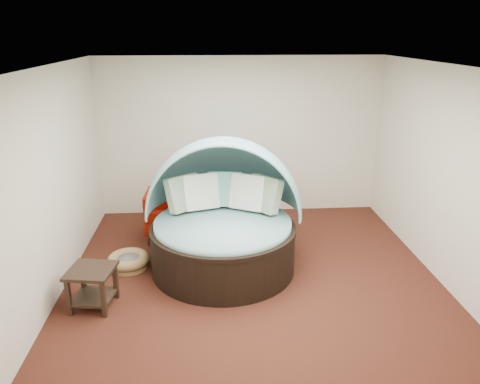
{
  "coord_description": "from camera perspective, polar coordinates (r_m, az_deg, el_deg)",
  "views": [
    {
      "loc": [
        -0.56,
        -5.67,
        3.19
      ],
      "look_at": [
        -0.13,
        0.6,
        1.02
      ],
      "focal_mm": 35.0,
      "sensor_mm": 36.0,
      "label": 1
    }
  ],
  "objects": [
    {
      "name": "red_armchair",
      "position": [
        7.61,
        -9.15,
        -3.0
      ],
      "size": [
        0.7,
        0.7,
        0.79
      ],
      "rotation": [
        0.0,
        0.0,
        -0.04
      ],
      "color": "black",
      "rests_on": "floor"
    },
    {
      "name": "canopy_daybed",
      "position": [
        6.47,
        -2.05,
        -2.13
      ],
      "size": [
        2.28,
        2.19,
        1.84
      ],
      "rotation": [
        0.0,
        0.0,
        -0.1
      ],
      "color": "black",
      "rests_on": "floor"
    },
    {
      "name": "side_table",
      "position": [
        6.0,
        -17.58,
        -10.46
      ],
      "size": [
        0.6,
        0.6,
        0.51
      ],
      "rotation": [
        0.0,
        0.0,
        -0.16
      ],
      "color": "black",
      "rests_on": "floor"
    },
    {
      "name": "ceiling",
      "position": [
        5.71,
        1.8,
        15.13
      ],
      "size": [
        5.0,
        5.0,
        0.0
      ],
      "primitive_type": "plane",
      "rotation": [
        3.14,
        0.0,
        0.0
      ],
      "color": "white",
      "rests_on": "wall_back"
    },
    {
      "name": "wall_left",
      "position": [
        6.25,
        -21.8,
        1.02
      ],
      "size": [
        0.0,
        5.0,
        5.0
      ],
      "primitive_type": "plane",
      "rotation": [
        1.57,
        0.0,
        1.57
      ],
      "color": "beige",
      "rests_on": "floor"
    },
    {
      "name": "floor",
      "position": [
        6.53,
        1.54,
        -10.19
      ],
      "size": [
        5.0,
        5.0,
        0.0
      ],
      "primitive_type": "plane",
      "color": "#421F13",
      "rests_on": "ground"
    },
    {
      "name": "wall_front",
      "position": [
        3.68,
        5.46,
        -10.12
      ],
      "size": [
        5.0,
        0.0,
        5.0
      ],
      "primitive_type": "plane",
      "rotation": [
        -1.57,
        0.0,
        0.0
      ],
      "color": "beige",
      "rests_on": "floor"
    },
    {
      "name": "pet_basket",
      "position": [
        6.87,
        -13.42,
        -8.17
      ],
      "size": [
        0.64,
        0.64,
        0.21
      ],
      "rotation": [
        0.0,
        0.0,
        0.08
      ],
      "color": "olive",
      "rests_on": "floor"
    },
    {
      "name": "wall_right",
      "position": [
        6.69,
        23.51,
        1.92
      ],
      "size": [
        0.0,
        5.0,
        5.0
      ],
      "primitive_type": "plane",
      "rotation": [
        1.57,
        0.0,
        -1.57
      ],
      "color": "beige",
      "rests_on": "floor"
    },
    {
      "name": "wall_back",
      "position": [
        8.38,
        0.01,
        6.73
      ],
      "size": [
        5.0,
        0.0,
        5.0
      ],
      "primitive_type": "plane",
      "rotation": [
        1.57,
        0.0,
        0.0
      ],
      "color": "beige",
      "rests_on": "floor"
    }
  ]
}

